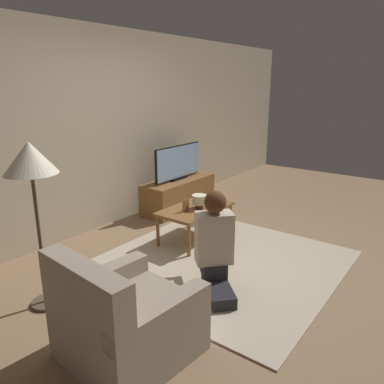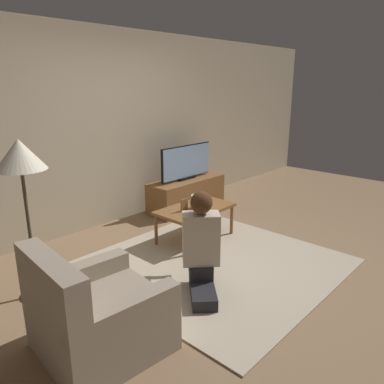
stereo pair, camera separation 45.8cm
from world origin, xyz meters
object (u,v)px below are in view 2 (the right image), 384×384
coffee_table (195,211)px  table_lamp (199,201)px  armchair (97,317)px  tv (186,162)px  person_kneeling (201,242)px  floor_lamp (21,163)px

coffee_table → table_lamp: (-0.00, -0.06, 0.15)m
coffee_table → armchair: bearing=-157.2°
tv → coffee_table: 1.29m
person_kneeling → table_lamp: 1.12m
tv → armchair: (-2.80, -1.76, -0.47)m
tv → floor_lamp: (-2.76, -0.71, 0.51)m
floor_lamp → table_lamp: 2.09m
coffee_table → armchair: size_ratio=1.07×
armchair → floor_lamp: bearing=3.3°
person_kneeling → tv: bearing=-89.9°
coffee_table → table_lamp: bearing=-94.2°
armchair → table_lamp: armchair is taller
coffee_table → floor_lamp: 2.14m
floor_lamp → armchair: floor_lamp is taller
person_kneeling → armchair: bearing=43.5°
floor_lamp → armchair: 1.44m
floor_lamp → armchair: (-0.03, -1.05, -0.98)m
tv → floor_lamp: floor_lamp is taller
tv → armchair: 3.34m
armchair → person_kneeling: size_ratio=0.95×
floor_lamp → person_kneeling: size_ratio=1.53×
floor_lamp → armchair: bearing=-91.8°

